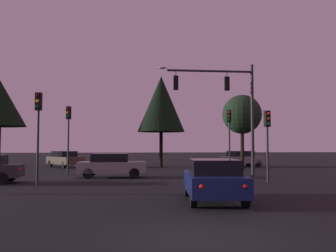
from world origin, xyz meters
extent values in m
plane|color=black|center=(0.00, 24.50, 0.00)|extent=(168.00, 168.00, 0.00)
cylinder|color=#232326|center=(6.44, 15.47, 3.65)|extent=(0.20, 0.20, 7.31)
cylinder|color=#232326|center=(3.66, 15.48, 6.83)|extent=(5.56, 0.16, 0.14)
ellipsoid|color=#F4EACC|center=(0.58, 15.49, 6.98)|extent=(0.56, 0.28, 0.16)
cylinder|color=#232326|center=(4.77, 15.48, 6.66)|extent=(0.05, 0.05, 0.35)
cube|color=black|center=(4.77, 15.48, 6.04)|extent=(0.30, 0.24, 0.90)
sphere|color=#4C0A0A|center=(4.77, 15.62, 6.32)|extent=(0.18, 0.18, 0.18)
sphere|color=#F9A319|center=(4.77, 15.62, 6.04)|extent=(0.18, 0.18, 0.18)
sphere|color=#0C4219|center=(4.77, 15.62, 5.76)|extent=(0.18, 0.18, 0.18)
cylinder|color=#232326|center=(1.44, 15.49, 6.66)|extent=(0.05, 0.05, 0.35)
cube|color=black|center=(1.44, 15.49, 6.03)|extent=(0.30, 0.24, 0.90)
sphere|color=#4C0A0A|center=(1.44, 15.63, 6.31)|extent=(0.18, 0.18, 0.18)
sphere|color=#F9A319|center=(1.44, 15.63, 6.03)|extent=(0.18, 0.18, 0.18)
sphere|color=#0C4219|center=(1.44, 15.63, 5.75)|extent=(0.18, 0.18, 0.18)
cylinder|color=#232326|center=(-5.71, 18.47, 1.93)|extent=(0.12, 0.12, 3.86)
cube|color=black|center=(-5.71, 18.47, 4.31)|extent=(0.36, 0.32, 0.90)
sphere|color=#4C0A0A|center=(-5.75, 18.34, 4.59)|extent=(0.18, 0.18, 0.18)
sphere|color=#F9A319|center=(-5.75, 18.34, 4.31)|extent=(0.18, 0.18, 0.18)
sphere|color=#0C4219|center=(-5.75, 18.34, 4.03)|extent=(0.18, 0.18, 0.18)
cylinder|color=#232326|center=(5.83, 18.87, 1.87)|extent=(0.12, 0.12, 3.74)
cube|color=black|center=(5.83, 18.87, 4.19)|extent=(0.37, 0.33, 0.90)
sphere|color=red|center=(5.78, 18.74, 4.47)|extent=(0.18, 0.18, 0.18)
sphere|color=#56380C|center=(5.78, 18.74, 4.19)|extent=(0.18, 0.18, 0.18)
sphere|color=#0C4219|center=(5.78, 18.74, 3.91)|extent=(0.18, 0.18, 0.18)
cylinder|color=#232326|center=(-6.06, 11.30, 1.90)|extent=(0.12, 0.12, 3.79)
cube|color=black|center=(-6.06, 11.30, 4.24)|extent=(0.34, 0.29, 0.90)
sphere|color=#4C0A0A|center=(-6.09, 11.16, 4.52)|extent=(0.18, 0.18, 0.18)
sphere|color=#F9A319|center=(-6.09, 11.16, 4.24)|extent=(0.18, 0.18, 0.18)
sphere|color=#0C4219|center=(-6.09, 11.16, 3.96)|extent=(0.18, 0.18, 0.18)
cylinder|color=#232326|center=(6.09, 11.95, 1.53)|extent=(0.12, 0.12, 3.06)
cube|color=black|center=(6.09, 11.95, 3.51)|extent=(0.35, 0.31, 0.90)
sphere|color=red|center=(6.12, 11.82, 3.79)|extent=(0.18, 0.18, 0.18)
sphere|color=#56380C|center=(6.12, 11.82, 3.51)|extent=(0.18, 0.18, 0.18)
sphere|color=#0C4219|center=(6.12, 11.82, 3.23)|extent=(0.18, 0.18, 0.18)
cube|color=#0F1947|center=(1.53, 5.38, 0.66)|extent=(2.26, 4.44, 0.68)
cube|color=black|center=(1.52, 5.23, 1.26)|extent=(1.83, 2.45, 0.52)
cylinder|color=black|center=(0.81, 6.87, 0.32)|extent=(0.25, 0.65, 0.64)
cylinder|color=black|center=(2.50, 6.72, 0.32)|extent=(0.25, 0.65, 0.64)
cylinder|color=black|center=(0.56, 4.04, 0.32)|extent=(0.25, 0.65, 0.64)
cylinder|color=black|center=(2.26, 3.90, 0.32)|extent=(0.25, 0.65, 0.64)
sphere|color=red|center=(0.68, 3.29, 0.76)|extent=(0.14, 0.14, 0.14)
sphere|color=red|center=(2.01, 3.17, 0.76)|extent=(0.14, 0.14, 0.14)
cylinder|color=black|center=(-8.07, 12.35, 0.32)|extent=(0.65, 0.23, 0.64)
cylinder|color=black|center=(-8.15, 13.93, 0.32)|extent=(0.65, 0.23, 0.64)
sphere|color=red|center=(-7.31, 12.56, 0.76)|extent=(0.14, 0.14, 0.14)
sphere|color=red|center=(-7.37, 13.80, 0.76)|extent=(0.14, 0.14, 0.14)
cube|color=gray|center=(-2.57, 16.08, 0.66)|extent=(4.29, 1.90, 0.68)
cube|color=black|center=(-2.72, 16.08, 1.26)|extent=(2.33, 1.60, 0.52)
cylinder|color=black|center=(-1.15, 16.86, 0.32)|extent=(0.64, 0.21, 0.64)
cylinder|color=black|center=(-1.18, 15.25, 0.32)|extent=(0.64, 0.21, 0.64)
cylinder|color=black|center=(-3.96, 16.92, 0.32)|extent=(0.64, 0.21, 0.64)
cylinder|color=black|center=(-3.99, 15.30, 0.32)|extent=(0.64, 0.21, 0.64)
sphere|color=red|center=(-4.70, 16.76, 0.76)|extent=(0.14, 0.14, 0.14)
sphere|color=red|center=(-4.72, 15.49, 0.76)|extent=(0.14, 0.14, 0.14)
cube|color=gray|center=(9.46, 27.64, 0.66)|extent=(4.64, 3.27, 0.68)
cube|color=black|center=(9.33, 27.58, 1.26)|extent=(2.72, 2.27, 0.52)
cylinder|color=black|center=(10.47, 28.89, 0.32)|extent=(0.67, 0.44, 0.64)
cylinder|color=black|center=(11.07, 27.51, 0.32)|extent=(0.67, 0.44, 0.64)
cylinder|color=black|center=(7.86, 27.76, 0.32)|extent=(0.67, 0.44, 0.64)
cylinder|color=black|center=(8.45, 26.38, 0.32)|extent=(0.67, 0.44, 0.64)
sphere|color=red|center=(7.24, 27.33, 0.76)|extent=(0.14, 0.14, 0.14)
sphere|color=red|center=(7.71, 26.23, 0.76)|extent=(0.14, 0.14, 0.14)
cube|color=#473828|center=(-7.48, 28.07, 0.66)|extent=(3.89, 4.32, 0.68)
cube|color=black|center=(-7.58, 28.19, 1.26)|extent=(2.57, 2.69, 0.52)
cylinder|color=black|center=(-6.03, 27.50, 0.32)|extent=(0.55, 0.63, 0.64)
cylinder|color=black|center=(-7.34, 26.51, 0.32)|extent=(0.55, 0.63, 0.64)
cylinder|color=black|center=(-7.63, 29.62, 0.32)|extent=(0.55, 0.63, 0.64)
cylinder|color=black|center=(-8.94, 28.63, 0.32)|extent=(0.55, 0.63, 0.64)
sphere|color=red|center=(-8.19, 30.07, 0.76)|extent=(0.14, 0.14, 0.14)
sphere|color=red|center=(-9.22, 29.29, 0.76)|extent=(0.14, 0.14, 0.14)
cylinder|color=black|center=(1.56, 27.89, 1.68)|extent=(0.33, 0.33, 3.37)
cone|color=black|center=(1.56, 27.89, 6.08)|extent=(4.54, 4.54, 5.42)
cylinder|color=black|center=(7.85, 22.29, 1.75)|extent=(0.30, 0.30, 3.50)
sphere|color=black|center=(7.85, 22.29, 4.64)|extent=(3.27, 3.27, 3.27)
camera|label=1|loc=(-1.53, -8.08, 2.00)|focal=40.14mm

